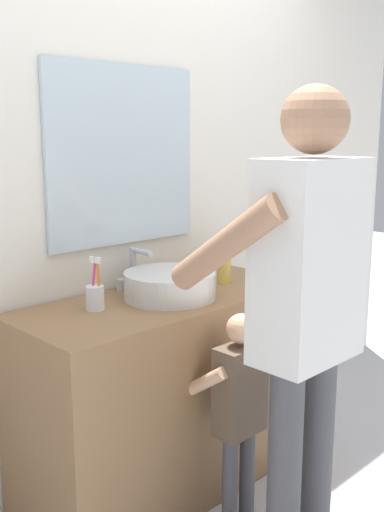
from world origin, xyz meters
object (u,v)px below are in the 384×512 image
Objects in this scene: child_toddler at (238,402)px; toothbrush_cup at (95,296)px; soap_bottle at (225,268)px; adult_parent at (304,291)px.

toothbrush_cup is at bearing 124.99° from child_toddler.
toothbrush_cup is 1.25× the size of soap_bottle.
toothbrush_cup is at bearing 174.96° from soap_bottle.
soap_bottle is at bearing 48.76° from child_toddler.
toothbrush_cup is 0.68m from child_toddler.
child_toddler is at bearing -55.01° from toothbrush_cup.
toothbrush_cup is at bearing 114.95° from adult_parent.
soap_bottle is 0.75m from adult_parent.
soap_bottle is at bearing 63.39° from adult_parent.
adult_parent reaches higher than toothbrush_cup.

